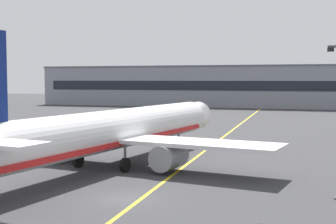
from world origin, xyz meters
TOP-DOWN VIEW (x-y plane):
  - ground_plane at (0.00, 0.00)m, footprint 400.00×400.00m
  - taxiway_centreline at (0.00, 30.00)m, footprint 6.80×179.89m
  - airliner_foreground at (-5.93, 11.02)m, footprint 32.36×41.38m
  - safety_cone_by_nose_gear at (-3.91, 27.03)m, footprint 0.44×0.44m
  - terminal_building at (8.72, 110.97)m, footprint 162.61×12.40m

SIDE VIEW (x-z plane):
  - ground_plane at x=0.00m, z-range 0.00..0.00m
  - taxiway_centreline at x=0.00m, z-range 0.00..0.01m
  - safety_cone_by_nose_gear at x=-3.91m, z-range -0.02..0.53m
  - airliner_foreground at x=-5.93m, z-range -2.46..9.19m
  - terminal_building at x=8.72m, z-range 0.01..12.34m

